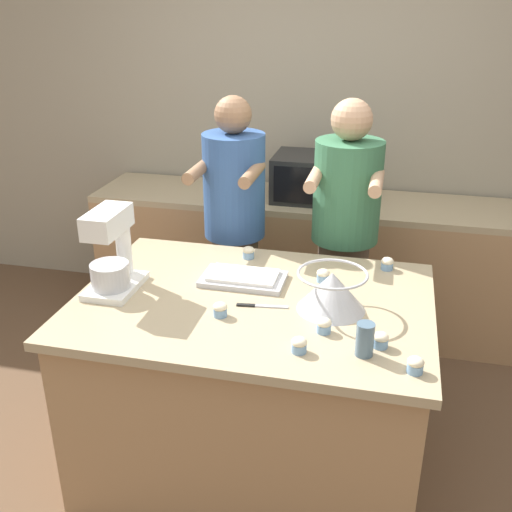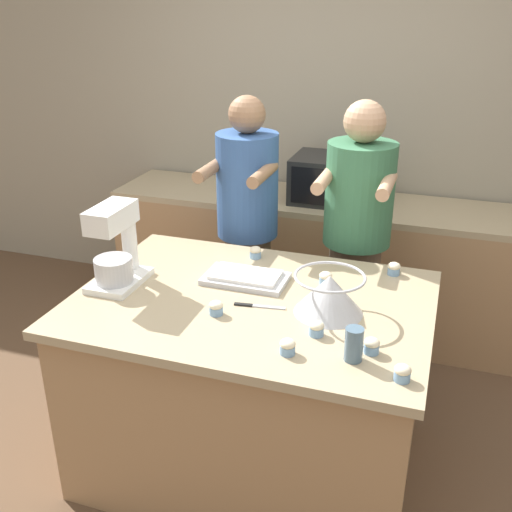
% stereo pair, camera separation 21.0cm
% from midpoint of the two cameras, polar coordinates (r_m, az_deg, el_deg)
% --- Properties ---
extents(ground_plane, '(16.00, 16.00, 0.00)m').
position_cam_midpoint_polar(ground_plane, '(3.12, -2.28, -18.89)').
color(ground_plane, brown).
extents(back_wall, '(10.00, 0.06, 2.70)m').
position_cam_midpoint_polar(back_wall, '(4.13, 4.28, 13.06)').
color(back_wall, gray).
rests_on(back_wall, ground_plane).
extents(island_counter, '(1.53, 1.09, 0.90)m').
position_cam_midpoint_polar(island_counter, '(2.83, -2.43, -12.17)').
color(island_counter, '#A87F56').
rests_on(island_counter, ground_plane).
extents(back_counter, '(2.80, 0.60, 0.89)m').
position_cam_midpoint_polar(back_counter, '(4.07, 3.09, -0.45)').
color(back_counter, '#A87F56').
rests_on(back_counter, ground_plane).
extents(person_left, '(0.35, 0.51, 1.63)m').
position_cam_midpoint_polar(person_left, '(3.40, -3.81, 1.99)').
color(person_left, brown).
rests_on(person_left, ground_plane).
extents(person_right, '(0.37, 0.52, 1.64)m').
position_cam_midpoint_polar(person_right, '(3.28, 6.56, 1.08)').
color(person_right, brown).
rests_on(person_right, ground_plane).
extents(stand_mixer, '(0.20, 0.30, 0.38)m').
position_cam_midpoint_polar(stand_mixer, '(2.71, -15.73, 0.02)').
color(stand_mixer, white).
rests_on(stand_mixer, island_counter).
extents(mixing_bowl, '(0.29, 0.29, 0.17)m').
position_cam_midpoint_polar(mixing_bowl, '(2.48, 4.84, -3.30)').
color(mixing_bowl, '#BCBCC1').
rests_on(mixing_bowl, island_counter).
extents(baking_tray, '(0.38, 0.22, 0.04)m').
position_cam_midpoint_polar(baking_tray, '(2.74, -3.42, -2.15)').
color(baking_tray, '#BCBCC1').
rests_on(baking_tray, island_counter).
extents(microwave_oven, '(0.46, 0.40, 0.29)m').
position_cam_midpoint_polar(microwave_oven, '(3.86, 3.63, 7.48)').
color(microwave_oven, black).
rests_on(microwave_oven, back_counter).
extents(drinking_glass, '(0.07, 0.07, 0.13)m').
position_cam_midpoint_polar(drinking_glass, '(2.20, 7.64, -7.94)').
color(drinking_glass, slate).
rests_on(drinking_glass, island_counter).
extents(knife, '(0.22, 0.05, 0.01)m').
position_cam_midpoint_polar(knife, '(2.53, -2.11, -4.82)').
color(knife, '#BCBCC1').
rests_on(knife, island_counter).
extents(cupcake_0, '(0.06, 0.06, 0.06)m').
position_cam_midpoint_polar(cupcake_0, '(2.74, 4.23, -1.89)').
color(cupcake_0, '#759EC6').
rests_on(cupcake_0, island_counter).
extents(cupcake_1, '(0.06, 0.06, 0.06)m').
position_cam_midpoint_polar(cupcake_1, '(2.46, -5.89, -5.13)').
color(cupcake_1, '#759EC6').
rests_on(cupcake_1, island_counter).
extents(cupcake_2, '(0.06, 0.06, 0.06)m').
position_cam_midpoint_polar(cupcake_2, '(2.98, -2.74, 0.32)').
color(cupcake_2, '#759EC6').
rests_on(cupcake_2, island_counter).
extents(cupcake_3, '(0.06, 0.06, 0.06)m').
position_cam_midpoint_polar(cupcake_3, '(2.34, 3.93, -6.66)').
color(cupcake_3, '#759EC6').
rests_on(cupcake_3, island_counter).
extents(cupcake_4, '(0.06, 0.06, 0.06)m').
position_cam_midpoint_polar(cupcake_4, '(2.22, 1.40, -8.51)').
color(cupcake_4, '#759EC6').
rests_on(cupcake_4, island_counter).
extents(cupcake_5, '(0.06, 0.06, 0.06)m').
position_cam_midpoint_polar(cupcake_5, '(2.16, 12.24, -10.17)').
color(cupcake_5, '#759EC6').
rests_on(cupcake_5, island_counter).
extents(cupcake_6, '(0.06, 0.06, 0.06)m').
position_cam_midpoint_polar(cupcake_6, '(2.90, 10.39, -0.74)').
color(cupcake_6, '#759EC6').
rests_on(cupcake_6, island_counter).
extents(cupcake_7, '(0.06, 0.06, 0.06)m').
position_cam_midpoint_polar(cupcake_7, '(2.27, 9.21, -7.94)').
color(cupcake_7, '#759EC6').
rests_on(cupcake_7, island_counter).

